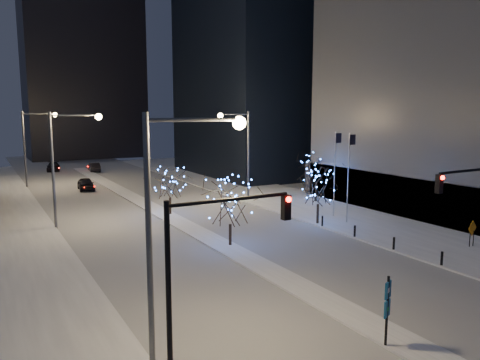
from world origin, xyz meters
TOP-DOWN VIEW (x-y plane):
  - ground at (0.00, 0.00)m, footprint 160.00×160.00m
  - road at (0.00, 35.00)m, footprint 20.00×130.00m
  - median at (0.00, 30.00)m, footprint 2.00×80.00m
  - east_sidewalk at (15.00, 20.00)m, footprint 10.00×90.00m
  - west_sidewalk at (-14.00, 20.00)m, footprint 8.00×90.00m
  - plinth at (34.00, 18.00)m, footprint 30.00×24.00m
  - horizon_block at (6.00, 92.00)m, footprint 24.00×14.00m
  - street_lamp_w_near at (-8.94, 2.00)m, footprint 4.40×0.56m
  - street_lamp_w_mid at (-8.94, 27.00)m, footprint 4.40×0.56m
  - street_lamp_w_far at (-8.94, 52.00)m, footprint 4.40×0.56m
  - street_lamp_east at (10.08, 30.00)m, footprint 3.90×0.56m
  - traffic_signal_west at (-8.44, -0.00)m, footprint 5.26×0.43m
  - traffic_signal_east at (8.94, 1.00)m, footprint 5.26×0.43m
  - flagpoles at (13.37, 17.25)m, footprint 1.35×2.60m
  - bollards at (10.20, 10.00)m, footprint 0.16×12.16m
  - car_near at (-3.60, 46.20)m, footprint 2.19×4.68m
  - car_mid at (1.50, 64.68)m, footprint 1.93×4.62m
  - car_far at (-4.36, 68.72)m, footprint 2.80×5.23m
  - holiday_tree_median_near at (0.50, 14.87)m, footprint 5.48×5.48m
  - holiday_tree_median_far at (0.50, 27.13)m, footprint 4.51×4.51m
  - holiday_tree_plaza_near at (10.50, 17.01)m, footprint 4.20×4.20m
  - holiday_tree_plaza_far at (16.88, 25.20)m, footprint 5.91×5.91m
  - wayfinding_sign at (-0.93, -1.71)m, footprint 0.55×0.29m
  - construction_sign at (15.80, 5.73)m, footprint 1.18×0.23m

SIDE VIEW (x-z plane):
  - ground at x=0.00m, z-range 0.00..0.00m
  - road at x=0.00m, z-range 0.00..0.02m
  - median at x=0.00m, z-range 0.00..0.15m
  - east_sidewalk at x=15.00m, z-range 0.00..0.15m
  - west_sidewalk at x=-14.00m, z-range 0.00..0.15m
  - bollards at x=10.20m, z-range 0.15..1.05m
  - car_far at x=-4.36m, z-range 0.00..1.44m
  - car_mid at x=1.50m, z-range 0.00..1.48m
  - car_near at x=-3.60m, z-range 0.00..1.55m
  - construction_sign at x=15.80m, z-range 0.35..2.32m
  - wayfinding_sign at x=-0.93m, z-range 0.36..3.57m
  - plinth at x=34.00m, z-range 0.00..4.00m
  - holiday_tree_median_far at x=0.50m, z-range 0.81..5.45m
  - holiday_tree_plaza_near at x=10.50m, z-range 0.88..5.61m
  - holiday_tree_median_near at x=0.50m, z-range 0.77..5.81m
  - holiday_tree_plaza_far at x=16.88m, z-range 0.92..6.48m
  - traffic_signal_west at x=-8.44m, z-range 1.26..8.26m
  - traffic_signal_east at x=8.94m, z-range 1.26..8.26m
  - flagpoles at x=13.37m, z-range 0.80..8.80m
  - street_lamp_east at x=10.08m, z-range 1.45..11.45m
  - street_lamp_w_near at x=-8.94m, z-range 1.50..11.50m
  - street_lamp_w_mid at x=-8.94m, z-range 1.50..11.50m
  - street_lamp_w_far at x=-8.94m, z-range 1.50..11.50m
  - horizon_block at x=6.00m, z-range 0.00..42.00m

